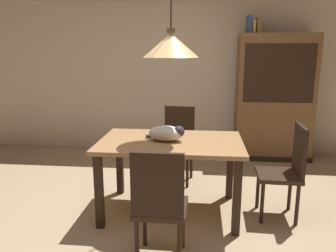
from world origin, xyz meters
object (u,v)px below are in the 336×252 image
chair_right_side (287,168)px  book_brown_thick (259,25)px  chair_far_back (178,141)px  book_yellow_short (254,27)px  chair_near_front (159,203)px  hutch_bookcase (274,100)px  cat_sleeping (167,133)px  book_blue_wide (249,25)px  dining_table (171,150)px  pendant_lamp (171,45)px

chair_right_side → book_brown_thick: book_brown_thick is taller
chair_far_back → book_yellow_short: (1.00, 1.03, 1.43)m
chair_near_front → hutch_bookcase: hutch_bookcase is taller
cat_sleeping → book_yellow_short: 2.45m
book_blue_wide → book_brown_thick: 0.13m
book_yellow_short → book_brown_thick: 0.07m
chair_right_side → book_brown_thick: size_ratio=3.88×
dining_table → chair_far_back: 0.89m
chair_right_side → book_yellow_short: size_ratio=4.65×
book_blue_wide → book_yellow_short: size_ratio=1.20×
chair_far_back → cat_sleeping: chair_far_back is taller
book_yellow_short → chair_far_back: bearing=-134.0°
chair_near_front → book_yellow_short: 3.29m
dining_table → pendant_lamp: pendant_lamp is taller
dining_table → book_brown_thick: book_brown_thick is taller
chair_near_front → dining_table: bearing=89.9°
cat_sleeping → book_brown_thick: 2.49m
pendant_lamp → chair_right_side: bearing=-0.1°
chair_right_side → chair_far_back: size_ratio=1.00×
chair_right_side → book_yellow_short: 2.39m
cat_sleeping → hutch_bookcase: 2.37m
chair_near_front → pendant_lamp: 1.45m
chair_right_side → book_blue_wide: book_blue_wide is taller
pendant_lamp → chair_near_front: bearing=-90.1°
book_yellow_short → cat_sleeping: bearing=-118.4°
book_yellow_short → pendant_lamp: bearing=-117.7°
chair_right_side → book_yellow_short: (-0.12, 1.91, 1.43)m
hutch_bookcase → book_yellow_short: book_yellow_short is taller
pendant_lamp → chair_far_back: bearing=89.4°
chair_right_side → book_blue_wide: size_ratio=3.88×
chair_far_back → book_blue_wide: size_ratio=3.88×
dining_table → book_yellow_short: size_ratio=7.00×
book_yellow_short → book_brown_thick: (0.07, 0.00, 0.02)m
pendant_lamp → book_yellow_short: pendant_lamp is taller
chair_far_back → pendant_lamp: bearing=-90.6°
book_blue_wide → chair_near_front: bearing=-108.6°
chair_near_front → book_brown_thick: book_brown_thick is taller
dining_table → chair_right_side: size_ratio=1.51×
chair_right_side → chair_near_front: (-1.13, -0.88, 0.00)m
book_blue_wide → book_yellow_short: book_blue_wide is taller
dining_table → hutch_bookcase: 2.36m
pendant_lamp → hutch_bookcase: size_ratio=0.70×
pendant_lamp → book_blue_wide: pendant_lamp is taller
chair_right_side → book_brown_thick: bearing=91.6°
dining_table → chair_right_side: chair_right_side is taller
book_blue_wide → hutch_bookcase: bearing=-0.2°
chair_right_side → cat_sleeping: 1.21m
dining_table → cat_sleeping: cat_sleeping is taller
chair_near_front → chair_right_side: bearing=37.8°
dining_table → cat_sleeping: size_ratio=3.58×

